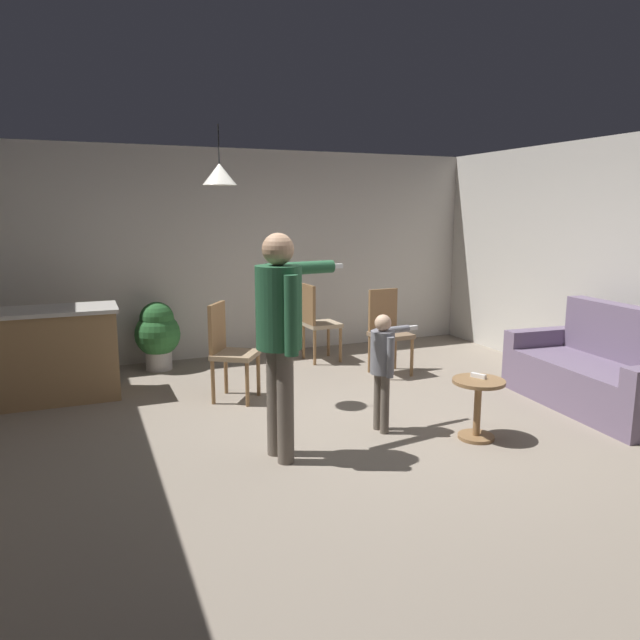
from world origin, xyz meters
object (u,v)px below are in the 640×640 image
person_child (383,359)px  dining_chair_centre_back (388,328)px  side_table_by_couch (478,402)px  kitchen_counter (55,354)px  dining_chair_by_counter (316,319)px  spare_remote_on_table (478,376)px  couch_floral (599,374)px  person_adult (281,322)px  potted_plant_corner (158,333)px  dining_chair_near_wall (228,348)px

person_child → dining_chair_centre_back: 1.91m
dining_chair_centre_back → side_table_by_couch: bearing=78.9°
kitchen_counter → dining_chair_centre_back: size_ratio=1.26×
dining_chair_by_counter → side_table_by_couch: bearing=3.1°
person_child → spare_remote_on_table: (0.69, -0.41, -0.11)m
couch_floral → dining_chair_centre_back: bearing=40.0°
dining_chair_centre_back → person_adult: bearing=40.3°
person_adult → potted_plant_corner: bearing=-177.5°
kitchen_counter → potted_plant_corner: kitchen_counter is taller
person_adult → side_table_by_couch: bearing=73.4°
dining_chair_by_counter → dining_chair_near_wall: size_ratio=1.00×
side_table_by_couch → person_child: size_ratio=0.50×
side_table_by_couch → person_adult: bearing=171.2°
person_adult → dining_chair_centre_back: (1.95, 1.86, -0.54)m
person_child → kitchen_counter: bearing=-132.5°
spare_remote_on_table → dining_chair_centre_back: bearing=82.8°
side_table_by_couch → person_child: bearing=145.0°
couch_floral → dining_chair_near_wall: size_ratio=1.86×
kitchen_counter → side_table_by_couch: (3.33, -2.51, -0.15)m
couch_floral → person_child: 2.32m
kitchen_counter → dining_chair_by_counter: dining_chair_by_counter is taller
dining_chair_centre_back → potted_plant_corner: dining_chair_centre_back is taller
person_adult → potted_plant_corner: size_ratio=2.10×
side_table_by_couch → person_adult: size_ratio=0.30×
kitchen_counter → dining_chair_by_counter: size_ratio=1.26×
potted_plant_corner → dining_chair_near_wall: bearing=-70.4°
person_child → dining_chair_near_wall: (-1.03, 1.38, -0.10)m
dining_chair_by_counter → dining_chair_near_wall: bearing=-54.0°
couch_floral → potted_plant_corner: bearing=55.9°
kitchen_counter → dining_chair_near_wall: dining_chair_near_wall is taller
kitchen_counter → person_adult: person_adult is taller
spare_remote_on_table → dining_chair_by_counter: bearing=96.0°
couch_floral → dining_chair_by_counter: bearing=39.5°
side_table_by_couch → dining_chair_by_counter: size_ratio=0.52×
person_adult → dining_chair_near_wall: person_adult is taller
side_table_by_couch → potted_plant_corner: (-2.21, 3.31, 0.13)m
person_child → potted_plant_corner: 3.25m
person_adult → potted_plant_corner: person_adult is taller
kitchen_counter → dining_chair_by_counter: (3.06, 0.44, 0.07)m
couch_floral → dining_chair_centre_back: (-1.33, 1.88, 0.21)m
person_child → dining_chair_centre_back: bearing=145.0°
person_child → spare_remote_on_table: 0.81m
couch_floral → potted_plant_corner: couch_floral is taller
couch_floral → dining_chair_by_counter: same height
person_adult → dining_chair_near_wall: 1.68m
couch_floral → person_child: (-2.29, 0.23, 0.32)m
side_table_by_couch → dining_chair_by_counter: 2.98m
kitchen_counter → side_table_by_couch: size_ratio=2.42×
person_adult → person_child: bearing=93.9°
couch_floral → dining_chair_near_wall: same height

